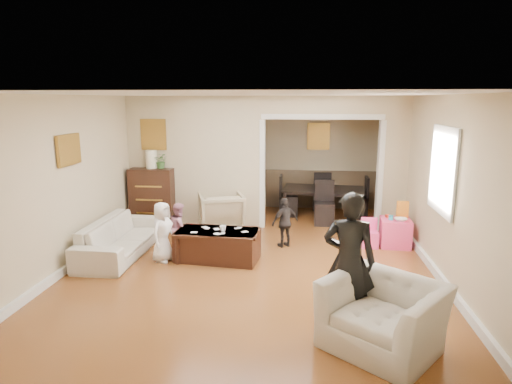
# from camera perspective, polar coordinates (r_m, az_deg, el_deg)

# --- Properties ---
(floor) EXTENTS (7.00, 7.00, 0.00)m
(floor) POSITION_cam_1_polar(r_m,az_deg,el_deg) (7.24, -0.17, -8.48)
(floor) COLOR brown
(floor) RESTS_ON ground
(partition_left) EXTENTS (2.75, 0.18, 2.60)m
(partition_left) POSITION_cam_1_polar(r_m,az_deg,el_deg) (8.89, -7.77, 3.90)
(partition_left) COLOR #BCAB8A
(partition_left) RESTS_ON ground
(partition_right) EXTENTS (0.55, 0.18, 2.60)m
(partition_right) POSITION_cam_1_polar(r_m,az_deg,el_deg) (8.81, 17.40, 3.39)
(partition_right) COLOR #BCAB8A
(partition_right) RESTS_ON ground
(partition_header) EXTENTS (2.22, 0.18, 0.35)m
(partition_header) POSITION_cam_1_polar(r_m,az_deg,el_deg) (8.56, 8.65, 11.13)
(partition_header) COLOR #BCAB8A
(partition_header) RESTS_ON partition_right
(window_pane) EXTENTS (0.03, 0.95, 1.10)m
(window_pane) POSITION_cam_1_polar(r_m,az_deg,el_deg) (6.72, 23.25, 2.60)
(window_pane) COLOR white
(window_pane) RESTS_ON ground
(framed_art_partition) EXTENTS (0.45, 0.03, 0.55)m
(framed_art_partition) POSITION_cam_1_polar(r_m,az_deg,el_deg) (8.97, -13.19, 7.30)
(framed_art_partition) COLOR brown
(framed_art_partition) RESTS_ON partition_left
(framed_art_sofa_wall) EXTENTS (0.03, 0.55, 0.40)m
(framed_art_sofa_wall) POSITION_cam_1_polar(r_m,az_deg,el_deg) (7.08, -23.19, 5.08)
(framed_art_sofa_wall) COLOR brown
(framed_art_alcove) EXTENTS (0.45, 0.03, 0.55)m
(framed_art_alcove) POSITION_cam_1_polar(r_m,az_deg,el_deg) (10.23, 8.13, 7.19)
(framed_art_alcove) COLOR brown
(sofa) EXTENTS (0.81, 2.03, 0.59)m
(sofa) POSITION_cam_1_polar(r_m,az_deg,el_deg) (7.62, -17.20, -5.64)
(sofa) COLOR beige
(sofa) RESTS_ON ground
(armchair_back) EXTENTS (1.04, 1.06, 0.77)m
(armchair_back) POSITION_cam_1_polar(r_m,az_deg,el_deg) (8.50, -4.54, -2.70)
(armchair_back) COLOR tan
(armchair_back) RESTS_ON ground
(armchair_front) EXTENTS (1.46, 1.44, 0.72)m
(armchair_front) POSITION_cam_1_polar(r_m,az_deg,el_deg) (4.85, 16.21, -15.18)
(armchair_front) COLOR beige
(armchair_front) RESTS_ON ground
(dresser) EXTENTS (0.86, 0.49, 1.19)m
(dresser) POSITION_cam_1_polar(r_m,az_deg,el_deg) (9.09, -13.22, -0.66)
(dresser) COLOR #351B10
(dresser) RESTS_ON ground
(table_lamp) EXTENTS (0.22, 0.22, 0.36)m
(table_lamp) POSITION_cam_1_polar(r_m,az_deg,el_deg) (8.96, -13.46, 4.17)
(table_lamp) COLOR #FCF5CD
(table_lamp) RESTS_ON dresser
(potted_plant) EXTENTS (0.27, 0.24, 0.30)m
(potted_plant) POSITION_cam_1_polar(r_m,az_deg,el_deg) (8.90, -12.23, 3.99)
(potted_plant) COLOR #437232
(potted_plant) RESTS_ON dresser
(coffee_table) EXTENTS (1.36, 0.79, 0.48)m
(coffee_table) POSITION_cam_1_polar(r_m,az_deg,el_deg) (7.10, -5.02, -6.90)
(coffee_table) COLOR #3B1B12
(coffee_table) RESTS_ON ground
(coffee_cup) EXTENTS (0.12, 0.12, 0.10)m
(coffee_cup) POSITION_cam_1_polar(r_m,az_deg,el_deg) (6.94, -4.33, -4.79)
(coffee_cup) COLOR silver
(coffee_cup) RESTS_ON coffee_table
(play_table) EXTENTS (0.54, 0.54, 0.49)m
(play_table) POSITION_cam_1_polar(r_m,az_deg,el_deg) (8.08, 17.66, -5.06)
(play_table) COLOR #EA3D74
(play_table) RESTS_ON ground
(cereal_box) EXTENTS (0.20, 0.08, 0.30)m
(cereal_box) POSITION_cam_1_polar(r_m,az_deg,el_deg) (8.10, 18.53, -2.19)
(cereal_box) COLOR yellow
(cereal_box) RESTS_ON play_table
(cyan_cup) EXTENTS (0.08, 0.08, 0.08)m
(cyan_cup) POSITION_cam_1_polar(r_m,az_deg,el_deg) (7.94, 17.16, -3.20)
(cyan_cup) COLOR teal
(cyan_cup) RESTS_ON play_table
(toy_block) EXTENTS (0.09, 0.08, 0.05)m
(toy_block) POSITION_cam_1_polar(r_m,az_deg,el_deg) (8.10, 16.79, -2.99)
(toy_block) COLOR red
(toy_block) RESTS_ON play_table
(play_bowl) EXTENTS (0.23, 0.23, 0.05)m
(play_bowl) POSITION_cam_1_polar(r_m,az_deg,el_deg) (7.91, 18.31, -3.44)
(play_bowl) COLOR white
(play_bowl) RESTS_ON play_table
(dining_table) EXTENTS (1.84, 1.13, 0.62)m
(dining_table) POSITION_cam_1_polar(r_m,az_deg,el_deg) (9.73, 8.70, -1.37)
(dining_table) COLOR black
(dining_table) RESTS_ON ground
(adult_person) EXTENTS (0.62, 0.46, 1.57)m
(adult_person) POSITION_cam_1_polar(r_m,az_deg,el_deg) (4.98, 12.02, -8.79)
(adult_person) COLOR black
(adult_person) RESTS_ON ground
(child_kneel_a) EXTENTS (0.43, 0.54, 0.96)m
(child_kneel_a) POSITION_cam_1_polar(r_m,az_deg,el_deg) (7.09, -12.07, -5.10)
(child_kneel_a) COLOR white
(child_kneel_a) RESTS_ON ground
(child_kneel_b) EXTENTS (0.41, 0.47, 0.85)m
(child_kneel_b) POSITION_cam_1_polar(r_m,az_deg,el_deg) (7.48, -9.90, -4.59)
(child_kneel_b) COLOR #C77C94
(child_kneel_b) RESTS_ON ground
(child_toddler) EXTENTS (0.55, 0.46, 0.88)m
(child_toddler) POSITION_cam_1_polar(r_m,az_deg,el_deg) (7.63, 3.81, -3.97)
(child_toddler) COLOR black
(child_toddler) RESTS_ON ground
(craft_papers) EXTENTS (0.90, 0.49, 0.00)m
(craft_papers) POSITION_cam_1_polar(r_m,az_deg,el_deg) (7.03, -4.73, -4.98)
(craft_papers) COLOR white
(craft_papers) RESTS_ON coffee_table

